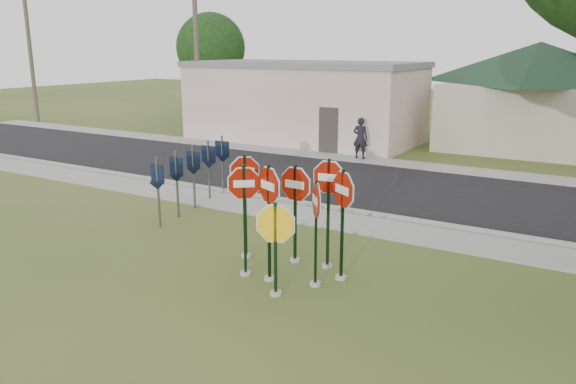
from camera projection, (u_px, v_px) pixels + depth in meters
The scene contains 20 objects.
ground at pixel (258, 299), 11.33m from camera, with size 120.00×120.00×0.00m, color #3B511E.
sidewalk_near at pixel (366, 225), 15.90m from camera, with size 60.00×1.60×0.06m, color gray.
road at pixel (417, 192), 19.64m from camera, with size 60.00×7.00×0.04m, color black.
sidewalk_far at pixel (450, 169), 23.22m from camera, with size 60.00×1.60×0.06m, color gray.
curb at pixel (379, 215), 16.72m from camera, with size 60.00×0.20×0.14m, color gray.
stop_sign_center at pixel (269, 206), 11.83m from camera, with size 1.01×0.48×2.68m.
stop_sign_yellow at pixel (275, 238), 11.20m from camera, with size 1.05×0.39×2.08m.
stop_sign_left at pixel (244, 206), 12.12m from camera, with size 0.79×0.62×2.60m.
stop_sign_right at pixel (316, 219), 11.59m from camera, with size 0.67×0.84×2.42m.
stop_sign_back_right at pixel (328, 198), 12.53m from camera, with size 1.04×0.24×2.66m.
stop_sign_back_left at pixel (295, 200), 12.93m from camera, with size 1.12×0.24×2.45m.
stop_sign_far_right at pixel (343, 209), 11.90m from camera, with size 0.94×0.61×2.58m.
stop_sign_far_left at pixel (245, 193), 13.19m from camera, with size 0.74×0.65×2.62m.
route_sign_row at pixel (194, 170), 17.44m from camera, with size 1.43×4.63×2.00m.
building_stucco at pixel (304, 100), 30.22m from camera, with size 12.20×6.20×4.20m.
building_house at pixel (538, 74), 27.72m from camera, with size 11.60×11.60×6.20m.
utility_pole_near at pixel (196, 46), 29.66m from camera, with size 2.20×0.26×9.50m.
utility_pole_far at pixel (30, 51), 36.66m from camera, with size 2.20×0.26×9.00m.
bg_tree_left at pixel (211, 48), 39.98m from camera, with size 4.90×4.90×7.35m.
pedestrian at pixel (360, 138), 25.09m from camera, with size 0.68×0.44×1.86m, color black.
Camera 1 is at (5.85, -8.65, 4.93)m, focal length 35.00 mm.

